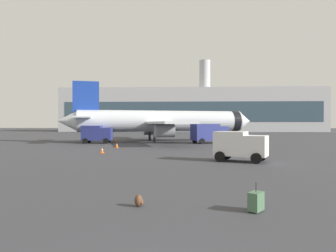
{
  "coord_description": "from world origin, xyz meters",
  "views": [
    {
      "loc": [
        0.47,
        -4.96,
        3.34
      ],
      "look_at": [
        -1.3,
        30.65,
        3.0
      ],
      "focal_mm": 33.13,
      "sensor_mm": 36.0,
      "label": 1
    }
  ],
  "objects_px": {
    "fuel_truck": "(209,133)",
    "safety_cone_mid": "(115,140)",
    "safety_cone_near": "(117,145)",
    "rolling_suitcase": "(256,201)",
    "cargo_van": "(240,145)",
    "traveller_backpack": "(139,201)",
    "service_truck": "(97,134)",
    "safety_cone_far": "(102,150)",
    "airplane_at_gate": "(162,121)"
  },
  "relations": [
    {
      "from": "safety_cone_mid",
      "to": "traveller_backpack",
      "type": "relative_size",
      "value": 1.46
    },
    {
      "from": "airplane_at_gate",
      "to": "safety_cone_near",
      "type": "height_order",
      "value": "airplane_at_gate"
    },
    {
      "from": "airplane_at_gate",
      "to": "safety_cone_near",
      "type": "bearing_deg",
      "value": -108.65
    },
    {
      "from": "fuel_truck",
      "to": "traveller_backpack",
      "type": "xyz_separation_m",
      "value": [
        -6.05,
        -39.22,
        -1.54
      ]
    },
    {
      "from": "safety_cone_near",
      "to": "safety_cone_mid",
      "type": "relative_size",
      "value": 0.94
    },
    {
      "from": "safety_cone_near",
      "to": "traveller_backpack",
      "type": "xyz_separation_m",
      "value": [
        7.16,
        -28.87,
        -0.09
      ]
    },
    {
      "from": "airplane_at_gate",
      "to": "service_truck",
      "type": "height_order",
      "value": "airplane_at_gate"
    },
    {
      "from": "service_truck",
      "to": "airplane_at_gate",
      "type": "bearing_deg",
      "value": 27.62
    },
    {
      "from": "safety_cone_near",
      "to": "traveller_backpack",
      "type": "height_order",
      "value": "safety_cone_near"
    },
    {
      "from": "fuel_truck",
      "to": "safety_cone_near",
      "type": "height_order",
      "value": "fuel_truck"
    },
    {
      "from": "fuel_truck",
      "to": "safety_cone_far",
      "type": "xyz_separation_m",
      "value": [
        -13.28,
        -17.64,
        -1.45
      ]
    },
    {
      "from": "service_truck",
      "to": "safety_cone_near",
      "type": "bearing_deg",
      "value": -60.13
    },
    {
      "from": "cargo_van",
      "to": "safety_cone_mid",
      "type": "distance_m",
      "value": 30.94
    },
    {
      "from": "safety_cone_far",
      "to": "rolling_suitcase",
      "type": "distance_m",
      "value": 25.0
    },
    {
      "from": "airplane_at_gate",
      "to": "rolling_suitcase",
      "type": "distance_m",
      "value": 44.8
    },
    {
      "from": "cargo_van",
      "to": "safety_cone_mid",
      "type": "height_order",
      "value": "cargo_van"
    },
    {
      "from": "safety_cone_far",
      "to": "traveller_backpack",
      "type": "distance_m",
      "value": 22.76
    },
    {
      "from": "rolling_suitcase",
      "to": "traveller_backpack",
      "type": "height_order",
      "value": "rolling_suitcase"
    },
    {
      "from": "cargo_van",
      "to": "service_truck",
      "type": "bearing_deg",
      "value": 129.48
    },
    {
      "from": "service_truck",
      "to": "traveller_backpack",
      "type": "relative_size",
      "value": 10.23
    },
    {
      "from": "fuel_truck",
      "to": "safety_cone_mid",
      "type": "distance_m",
      "value": 16.26
    },
    {
      "from": "airplane_at_gate",
      "to": "safety_cone_far",
      "type": "distance_m",
      "value": 22.93
    },
    {
      "from": "cargo_van",
      "to": "safety_cone_mid",
      "type": "xyz_separation_m",
      "value": [
        -16.75,
        25.99,
        -1.1
      ]
    },
    {
      "from": "service_truck",
      "to": "traveller_backpack",
      "type": "height_order",
      "value": "service_truck"
    },
    {
      "from": "fuel_truck",
      "to": "safety_cone_near",
      "type": "distance_m",
      "value": 16.84
    },
    {
      "from": "safety_cone_far",
      "to": "cargo_van",
      "type": "bearing_deg",
      "value": -25.65
    },
    {
      "from": "safety_cone_near",
      "to": "safety_cone_mid",
      "type": "xyz_separation_m",
      "value": [
        -2.9,
        12.02,
        0.02
      ]
    },
    {
      "from": "safety_cone_far",
      "to": "traveller_backpack",
      "type": "bearing_deg",
      "value": -71.49
    },
    {
      "from": "service_truck",
      "to": "safety_cone_mid",
      "type": "distance_m",
      "value": 3.84
    },
    {
      "from": "cargo_van",
      "to": "safety_cone_mid",
      "type": "bearing_deg",
      "value": 122.8
    },
    {
      "from": "safety_cone_near",
      "to": "safety_cone_mid",
      "type": "height_order",
      "value": "safety_cone_mid"
    },
    {
      "from": "cargo_van",
      "to": "safety_cone_far",
      "type": "bearing_deg",
      "value": 154.35
    },
    {
      "from": "service_truck",
      "to": "fuel_truck",
      "type": "bearing_deg",
      "value": 2.97
    },
    {
      "from": "airplane_at_gate",
      "to": "safety_cone_far",
      "type": "height_order",
      "value": "airplane_at_gate"
    },
    {
      "from": "airplane_at_gate",
      "to": "safety_cone_mid",
      "type": "distance_m",
      "value": 9.01
    },
    {
      "from": "airplane_at_gate",
      "to": "safety_cone_near",
      "type": "xyz_separation_m",
      "value": [
        -5.0,
        -14.82,
        -3.33
      ]
    },
    {
      "from": "service_truck",
      "to": "fuel_truck",
      "type": "height_order",
      "value": "fuel_truck"
    },
    {
      "from": "cargo_van",
      "to": "safety_cone_far",
      "type": "height_order",
      "value": "cargo_van"
    },
    {
      "from": "airplane_at_gate",
      "to": "safety_cone_near",
      "type": "distance_m",
      "value": 15.99
    },
    {
      "from": "service_truck",
      "to": "rolling_suitcase",
      "type": "relative_size",
      "value": 4.46
    },
    {
      "from": "airplane_at_gate",
      "to": "service_truck",
      "type": "distance_m",
      "value": 11.9
    },
    {
      "from": "service_truck",
      "to": "rolling_suitcase",
      "type": "xyz_separation_m",
      "value": [
        17.06,
        -38.75,
        -1.22
      ]
    },
    {
      "from": "fuel_truck",
      "to": "safety_cone_near",
      "type": "relative_size",
      "value": 9.74
    },
    {
      "from": "safety_cone_far",
      "to": "rolling_suitcase",
      "type": "relative_size",
      "value": 0.6
    },
    {
      "from": "airplane_at_gate",
      "to": "traveller_backpack",
      "type": "xyz_separation_m",
      "value": [
        2.16,
        -43.69,
        -3.42
      ]
    },
    {
      "from": "safety_cone_near",
      "to": "rolling_suitcase",
      "type": "bearing_deg",
      "value": -68.32
    },
    {
      "from": "safety_cone_far",
      "to": "service_truck",
      "type": "bearing_deg",
      "value": 107.7
    },
    {
      "from": "service_truck",
      "to": "safety_cone_far",
      "type": "distance_m",
      "value": 17.55
    },
    {
      "from": "traveller_backpack",
      "to": "safety_cone_near",
      "type": "bearing_deg",
      "value": 103.92
    },
    {
      "from": "cargo_van",
      "to": "rolling_suitcase",
      "type": "relative_size",
      "value": 4.39
    }
  ]
}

